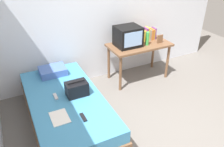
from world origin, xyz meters
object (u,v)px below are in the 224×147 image
tv (128,36)px  pillow (53,71)px  remote_dark (83,117)px  water_bottle (147,39)px  remote_silver (56,96)px  book_row (148,34)px  picture_frame (160,39)px  handbag (77,89)px  magazine (60,117)px  desk (139,48)px  bed (67,111)px

tv → pillow: tv is taller
remote_dark → tv: bearing=43.1°
water_bottle → remote_silver: bearing=-163.9°
tv → book_row: tv is taller
book_row → picture_frame: book_row is taller
pillow → remote_dark: 1.24m
book_row → handbag: 1.95m
remote_dark → handbag: bearing=79.3°
picture_frame → handbag: (-1.84, -0.59, -0.21)m
pillow → handbag: bearing=-77.4°
book_row → magazine: bearing=-150.1°
book_row → pillow: book_row is taller
picture_frame → pillow: bearing=175.8°
desk → magazine: desk is taller
book_row → tv: bearing=-169.3°
handbag → remote_silver: bearing=165.1°
water_bottle → book_row: 0.28m
water_bottle → picture_frame: (0.27, -0.03, -0.05)m
picture_frame → pillow: size_ratio=0.38×
book_row → picture_frame: bearing=-68.6°
magazine → desk: bearing=30.7°
magazine → remote_silver: bearing=81.9°
tv → handbag: size_ratio=1.47×
desk → magazine: (-1.82, -1.08, -0.14)m
handbag → magazine: 0.52m
pillow → remote_silver: 0.67m
desk → magazine: 2.13m
bed → book_row: size_ratio=7.13×
picture_frame → remote_dark: picture_frame is taller
water_bottle → remote_silver: 1.97m
picture_frame → tv: bearing=166.0°
bed → remote_silver: remote_silver is taller
handbag → book_row: bearing=25.6°
remote_dark → water_bottle: bearing=33.9°
magazine → book_row: bearing=29.9°
tv → remote_dark: tv is taller
water_bottle → picture_frame: size_ratio=1.57×
bed → tv: size_ratio=4.55×
water_bottle → magazine: 2.19m
bed → remote_silver: 0.29m
desk → handbag: bearing=-154.1°
bed → magazine: size_ratio=6.90×
water_bottle → remote_dark: water_bottle is taller
pillow → magazine: bearing=-99.7°
pillow → magazine: (-0.19, -1.10, -0.05)m
book_row → remote_silver: book_row is taller
bed → remote_dark: remote_dark is taller
handbag → remote_dark: size_ratio=1.92×
picture_frame → pillow: 2.03m
tv → water_bottle: size_ratio=1.77×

